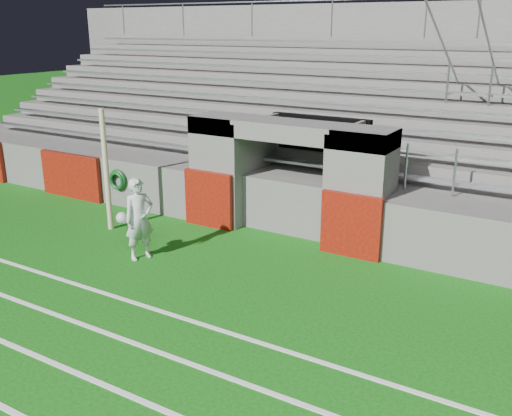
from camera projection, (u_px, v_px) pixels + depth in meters
The scene contains 5 objects.
ground at pixel (196, 289), 10.44m from camera, with size 90.00×90.00×0.00m, color #10550E.
field_post at pixel (106, 170), 13.12m from camera, with size 0.12×0.12×2.85m, color beige.
stadium_structure at pixel (360, 139), 16.48m from camera, with size 26.00×8.48×5.42m.
goalkeeper_with_ball at pixel (139, 219), 11.58m from camera, with size 0.75×0.73×1.71m.
hose_coil at pixel (117, 180), 14.93m from camera, with size 0.56×0.15×0.56m.
Camera 1 is at (5.85, -7.56, 4.59)m, focal length 40.00 mm.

